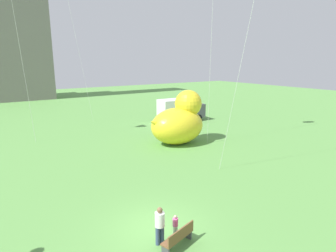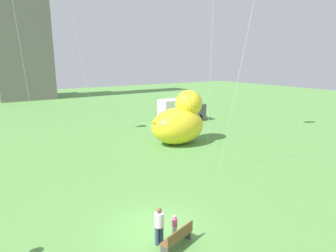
{
  "view_description": "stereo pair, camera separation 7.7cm",
  "coord_description": "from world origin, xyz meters",
  "px_view_note": "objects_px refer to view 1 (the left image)",
  "views": [
    {
      "loc": [
        -6.1,
        -10.23,
        7.56
      ],
      "look_at": [
        3.7,
        4.56,
        3.49
      ],
      "focal_mm": 30.82,
      "sensor_mm": 36.0,
      "label": 1
    },
    {
      "loc": [
        -6.03,
        -10.27,
        7.56
      ],
      "look_at": [
        3.7,
        4.56,
        3.49
      ],
      "focal_mm": 30.82,
      "sensor_mm": 36.0,
      "label": 2
    }
  ],
  "objects_px": {
    "giant_inflatable_duck": "(179,121)",
    "box_truck": "(180,110)",
    "park_bench": "(179,237)",
    "person_adult": "(160,224)",
    "person_child": "(175,224)"
  },
  "relations": [
    {
      "from": "giant_inflatable_duck",
      "to": "box_truck",
      "type": "distance_m",
      "value": 9.75
    },
    {
      "from": "giant_inflatable_duck",
      "to": "park_bench",
      "type": "bearing_deg",
      "value": -125.72
    },
    {
      "from": "park_bench",
      "to": "person_adult",
      "type": "bearing_deg",
      "value": 130.57
    },
    {
      "from": "park_bench",
      "to": "person_adult",
      "type": "xyz_separation_m",
      "value": [
        -0.53,
        0.62,
        0.45
      ]
    },
    {
      "from": "box_truck",
      "to": "park_bench",
      "type": "bearing_deg",
      "value": -126.05
    },
    {
      "from": "park_bench",
      "to": "giant_inflatable_duck",
      "type": "relative_size",
      "value": 0.29
    },
    {
      "from": "giant_inflatable_duck",
      "to": "box_truck",
      "type": "xyz_separation_m",
      "value": [
        5.8,
        7.81,
        -0.64
      ]
    },
    {
      "from": "person_adult",
      "to": "box_truck",
      "type": "distance_m",
      "value": 24.91
    },
    {
      "from": "giant_inflatable_duck",
      "to": "box_truck",
      "type": "bearing_deg",
      "value": 53.43
    },
    {
      "from": "person_adult",
      "to": "person_child",
      "type": "xyz_separation_m",
      "value": [
        0.87,
        0.12,
        -0.38
      ]
    },
    {
      "from": "box_truck",
      "to": "giant_inflatable_duck",
      "type": "bearing_deg",
      "value": -126.57
    },
    {
      "from": "person_child",
      "to": "box_truck",
      "type": "relative_size",
      "value": 0.16
    },
    {
      "from": "park_bench",
      "to": "box_truck",
      "type": "distance_m",
      "value": 25.09
    },
    {
      "from": "person_child",
      "to": "park_bench",
      "type": "bearing_deg",
      "value": -114.88
    },
    {
      "from": "giant_inflatable_duck",
      "to": "box_truck",
      "type": "height_order",
      "value": "giant_inflatable_duck"
    }
  ]
}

